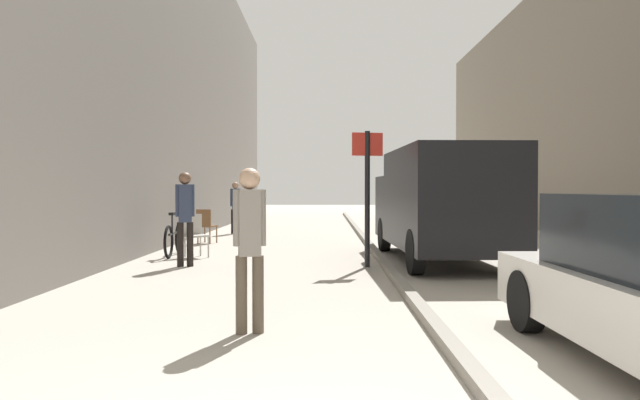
# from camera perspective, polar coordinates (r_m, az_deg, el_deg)

# --- Properties ---
(ground_plane) EXTENTS (80.00, 80.00, 0.00)m
(ground_plane) POSITION_cam_1_polar(r_m,az_deg,el_deg) (14.56, -1.21, -4.80)
(ground_plane) COLOR #A8A093
(building_facade_left) EXTENTS (2.77, 40.00, 10.06)m
(building_facade_left) POSITION_cam_1_polar(r_m,az_deg,el_deg) (15.86, -20.11, 13.90)
(building_facade_left) COLOR slate
(building_facade_left) RESTS_ON ground_plane
(kerb_strip) EXTENTS (0.16, 40.00, 0.12)m
(kerb_strip) POSITION_cam_1_polar(r_m,az_deg,el_deg) (14.60, 5.02, -4.56)
(kerb_strip) COLOR gray
(kerb_strip) RESTS_ON ground_plane
(pedestrian_main_foreground) EXTENTS (0.34, 0.23, 1.73)m
(pedestrian_main_foreground) POSITION_cam_1_polar(r_m,az_deg,el_deg) (19.57, -8.31, -0.38)
(pedestrian_main_foreground) COLOR black
(pedestrian_main_foreground) RESTS_ON ground_plane
(pedestrian_mid_block) EXTENTS (0.35, 0.26, 1.82)m
(pedestrian_mid_block) POSITION_cam_1_polar(r_m,az_deg,el_deg) (11.44, -13.12, -1.16)
(pedestrian_mid_block) COLOR black
(pedestrian_mid_block) RESTS_ON ground_plane
(pedestrian_far_crossing) EXTENTS (0.33, 0.23, 1.71)m
(pedestrian_far_crossing) POSITION_cam_1_polar(r_m,az_deg,el_deg) (6.03, -6.93, -3.73)
(pedestrian_far_crossing) COLOR brown
(pedestrian_far_crossing) RESTS_ON ground_plane
(delivery_van) EXTENTS (2.16, 5.58, 2.29)m
(delivery_van) POSITION_cam_1_polar(r_m,az_deg,el_deg) (12.24, 11.70, -0.15)
(delivery_van) COLOR black
(delivery_van) RESTS_ON ground_plane
(street_sign_post) EXTENTS (0.60, 0.14, 2.60)m
(street_sign_post) POSITION_cam_1_polar(r_m,az_deg,el_deg) (11.12, 4.67, 1.35)
(street_sign_post) COLOR black
(street_sign_post) RESTS_ON ground_plane
(bicycle_leaning) EXTENTS (0.12, 1.77, 0.98)m
(bicycle_leaning) POSITION_cam_1_polar(r_m,az_deg,el_deg) (13.35, -14.14, -3.73)
(bicycle_leaning) COLOR black
(bicycle_leaning) RESTS_ON ground_plane
(cafe_chair_near_window) EXTENTS (0.56, 0.56, 0.94)m
(cafe_chair_near_window) POSITION_cam_1_polar(r_m,az_deg,el_deg) (16.22, -11.17, -2.29)
(cafe_chair_near_window) COLOR brown
(cafe_chair_near_window) RESTS_ON ground_plane
(cafe_chair_by_doorway) EXTENTS (0.62, 0.62, 0.94)m
(cafe_chair_by_doorway) POSITION_cam_1_polar(r_m,az_deg,el_deg) (13.04, -12.20, -3.11)
(cafe_chair_by_doorway) COLOR #B7B2A8
(cafe_chair_by_doorway) RESTS_ON ground_plane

